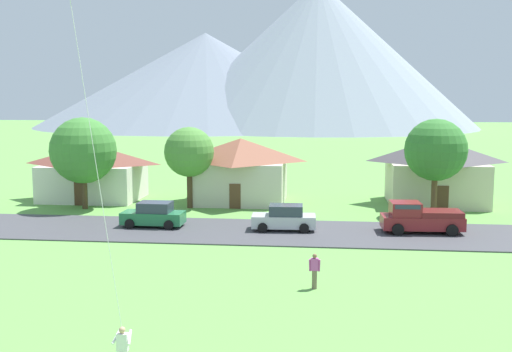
{
  "coord_description": "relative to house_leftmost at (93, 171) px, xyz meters",
  "views": [
    {
      "loc": [
        4.81,
        -12.24,
        8.98
      ],
      "look_at": [
        1.73,
        15.9,
        5.28
      ],
      "focal_mm": 43.63,
      "sensor_mm": 36.0,
      "label": 1
    }
  ],
  "objects": [
    {
      "name": "tree_left_of_center",
      "position": [
        0.97,
        -4.41,
        2.17
      ],
      "size": [
        5.2,
        5.2,
        7.25
      ],
      "color": "#4C3823",
      "rests_on": "ground"
    },
    {
      "name": "parked_car_silver_mid_west",
      "position": [
        17.24,
        -10.86,
        -1.6
      ],
      "size": [
        4.27,
        2.21,
        1.68
      ],
      "color": "#B7BCC1",
      "rests_on": "road_strip"
    },
    {
      "name": "pickup_truck_maroon_east_side",
      "position": [
        26.06,
        -10.62,
        -1.41
      ],
      "size": [
        5.28,
        2.5,
        1.99
      ],
      "color": "maroon",
      "rests_on": "road_strip"
    },
    {
      "name": "tree_center",
      "position": [
        9.19,
        -3.19,
        2.01
      ],
      "size": [
        3.95,
        3.95,
        6.48
      ],
      "color": "#4C3823",
      "rests_on": "ground"
    },
    {
      "name": "road_strip",
      "position": [
        14.96,
        -11.42,
        -2.43
      ],
      "size": [
        160.0,
        7.76,
        0.08
      ],
      "primitive_type": "cube",
      "color": "#424247",
      "rests_on": "ground"
    },
    {
      "name": "house_left_center",
      "position": [
        29.01,
        0.88,
        0.35
      ],
      "size": [
        8.22,
        7.18,
        5.44
      ],
      "color": "beige",
      "rests_on": "ground"
    },
    {
      "name": "mountain_central_ridge",
      "position": [
        -14.64,
        128.81,
        10.89
      ],
      "size": [
        96.99,
        96.99,
        26.72
      ],
      "primitive_type": "cone",
      "color": "slate",
      "rests_on": "ground"
    },
    {
      "name": "parked_car_green_west_end",
      "position": [
        8.32,
        -10.71,
        -1.6
      ],
      "size": [
        4.25,
        2.18,
        1.68
      ],
      "color": "#237042",
      "rests_on": "road_strip"
    },
    {
      "name": "house_right_center",
      "position": [
        12.83,
        0.37,
        0.31
      ],
      "size": [
        7.99,
        7.57,
        5.36
      ],
      "color": "beige",
      "rests_on": "ground"
    },
    {
      "name": "house_leftmost",
      "position": [
        0.0,
        0.0,
        0.0
      ],
      "size": [
        8.63,
        6.63,
        4.77
      ],
      "color": "silver",
      "rests_on": "ground"
    },
    {
      "name": "watcher_person",
      "position": [
        19.43,
        -23.09,
        -1.59
      ],
      "size": [
        0.56,
        0.24,
        1.68
      ],
      "color": "#70604C",
      "rests_on": "ground"
    },
    {
      "name": "tree_near_left",
      "position": [
        28.02,
        -4.31,
        2.45
      ],
      "size": [
        4.61,
        4.61,
        7.25
      ],
      "color": "brown",
      "rests_on": "ground"
    },
    {
      "name": "mountain_west_ridge",
      "position": [
        17.76,
        124.04,
        17.41
      ],
      "size": [
        86.93,
        86.93,
        39.76
      ],
      "primitive_type": "cone",
      "color": "gray",
      "rests_on": "ground"
    }
  ]
}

